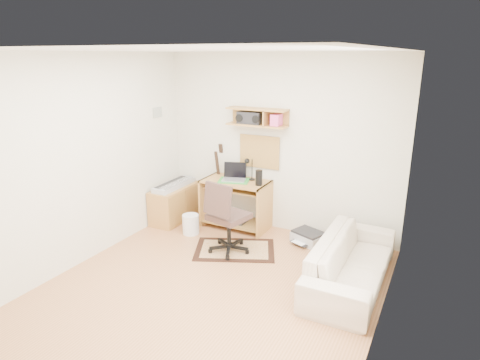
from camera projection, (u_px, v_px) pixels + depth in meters
The scene contains 22 objects.
floor at pixel (210, 290), 4.68m from camera, with size 3.60×4.00×0.01m, color #BD7F4E.
ceiling at pixel (204, 49), 3.91m from camera, with size 3.60×4.00×0.01m, color white.
back_wall at pixel (279, 145), 6.00m from camera, with size 3.60×0.01×2.60m, color beige.
left_wall at pixel (82, 161), 5.08m from camera, with size 0.01×4.00×2.60m, color beige.
right_wall at pixel (388, 209), 3.51m from camera, with size 0.01×4.00×2.60m, color beige.
wall_shelf at pixel (257, 117), 5.90m from camera, with size 0.90×0.25×0.26m, color #B98441.
cork_board at pixel (260, 152), 6.15m from camera, with size 0.64×0.03×0.49m, color tan.
wall_photo at pixel (157, 112), 6.23m from camera, with size 0.02×0.20×0.15m, color #4C8CBF.
desk at pixel (236, 204), 6.28m from camera, with size 1.00×0.55×0.75m, color #B98441, non-canonical shape.
laptop at pixel (234, 172), 6.13m from camera, with size 0.34×0.34×0.26m, color silver, non-canonical shape.
speaker at pixel (259, 178), 5.92m from camera, with size 0.10×0.10×0.22m, color black.
desk_lamp at pixel (252, 169), 6.15m from camera, with size 0.11×0.11×0.33m, color black, non-canonical shape.
pencil_cup at pixel (259, 179), 6.10m from camera, with size 0.06×0.06×0.09m, color #3941AB.
boombox at pixel (250, 118), 5.95m from camera, with size 0.35×0.16×0.18m, color black.
rug at pixel (235, 249), 5.63m from camera, with size 1.07×0.71×0.01m, color #D1C08C.
task_chair at pixel (229, 216), 5.44m from camera, with size 0.52×0.52×1.02m, color #3A2822, non-canonical shape.
cabinet at pixel (175, 203), 6.60m from camera, with size 0.40×0.90×0.55m, color #B98441.
music_keyboard at pixel (174, 185), 6.51m from camera, with size 0.26×0.83×0.07m, color #B2B5BA.
guitar at pixel (217, 183), 6.50m from camera, with size 0.33×0.21×1.23m, color #9F5831, non-canonical shape.
waste_basket at pixel (191, 224), 6.11m from camera, with size 0.24×0.24×0.29m, color white.
printer at pixel (308, 237), 5.84m from camera, with size 0.42×0.32×0.16m, color #A5A8AA.
sofa at pixel (352, 254), 4.73m from camera, with size 1.86×0.54×0.73m, color beige.
Camera 1 is at (2.19, -3.49, 2.56)m, focal length 30.83 mm.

